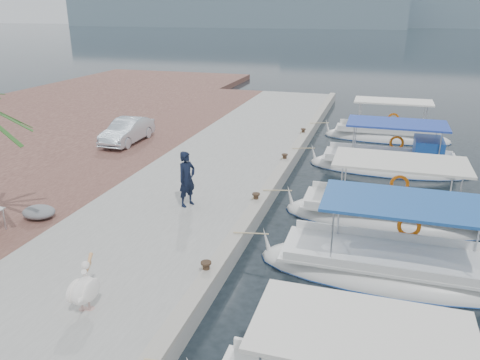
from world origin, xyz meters
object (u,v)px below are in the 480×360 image
Objects in this scene: fishing_caique_c at (388,218)px; fisherman at (187,179)px; fishing_caique_e at (386,137)px; fishing_caique_d at (391,166)px; fishing_caique_b at (395,271)px; pelican at (84,289)px; parked_car at (127,131)px.

fishing_caique_c is 7.15m from fisherman.
fisherman is (-6.62, -13.14, 1.35)m from fishing_caique_e.
fishing_caique_c is 1.01× the size of fishing_caique_d.
fishing_caique_b is 3.93× the size of fisherman.
parked_car reaches higher than pelican.
fishing_caique_c is 13.88m from parked_car.
fisherman is (-6.85, -7.60, 1.29)m from fishing_caique_d.
fishing_caique_c is at bearing -20.93° from parked_car.
pelican is 14.45m from parked_car.
fisherman reaches higher than parked_car.
fishing_caique_c and fishing_caique_e have the same top height.
parked_car is at bearing -176.10° from fishing_caique_d.
fisherman is 0.52× the size of parked_car.
fishing_caique_d is 5.55m from fishing_caique_e.
fishing_caique_d is 1.03× the size of fishing_caique_e.
fisherman reaches higher than fishing_caique_d.
fishing_caique_d is 10.31m from fisherman.
parked_car is at bearing 115.85° from pelican.
pelican is (-6.65, -8.10, 0.92)m from fishing_caique_c.
fishing_caique_b is at bearing -33.26° from parked_car.
fishing_caique_d is at bearing 64.19° from pelican.
fishing_caique_e is 14.34m from parked_car.
fisherman is (-6.98, 1.85, 1.35)m from fishing_caique_b.
fishing_caique_d is at bearing 89.30° from fishing_caique_c.
fishing_caique_b reaches higher than pelican.
fishing_caique_d is at bearing -87.64° from fishing_caique_e.
fishing_caique_d is at bearing 3.72° from parked_car.
fisherman is at bearing -132.05° from fishing_caique_d.
fishing_caique_b is 5.70× the size of pelican.
fishing_caique_e is (-0.16, 11.33, 0.00)m from fishing_caique_c.
fishing_caique_b is at bearing -88.62° from fishing_caique_e.
fishing_caique_b is 1.07× the size of fishing_caique_d.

